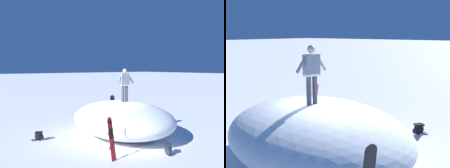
% 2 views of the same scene
% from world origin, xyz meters
% --- Properties ---
extents(ground, '(240.00, 240.00, 0.00)m').
position_xyz_m(ground, '(0.00, 0.00, 0.00)').
color(ground, white).
extents(snow_mound, '(5.87, 6.99, 1.65)m').
position_xyz_m(snow_mound, '(-0.47, 0.30, 0.82)').
color(snow_mound, white).
rests_on(snow_mound, ground).
extents(snowboarder_standing, '(1.00, 0.30, 1.64)m').
position_xyz_m(snowboarder_standing, '(-0.60, 0.33, 2.58)').
color(snowboarder_standing, '#333842').
rests_on(snowboarder_standing, snow_mound).
extents(snowboard_secondary_upright, '(0.33, 0.31, 1.57)m').
position_xyz_m(snowboard_secondary_upright, '(2.03, 2.71, 0.81)').
color(snowboard_secondary_upright, red).
rests_on(snowboard_secondary_upright, ground).
extents(backpack_near, '(0.57, 0.49, 0.41)m').
position_xyz_m(backpack_near, '(3.18, -1.28, 0.21)').
color(backpack_near, black).
rests_on(backpack_near, ground).
extents(backpack_far, '(0.61, 0.58, 0.45)m').
position_xyz_m(backpack_far, '(-0.04, 3.58, 0.23)').
color(backpack_far, '#1E2333').
rests_on(backpack_far, ground).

